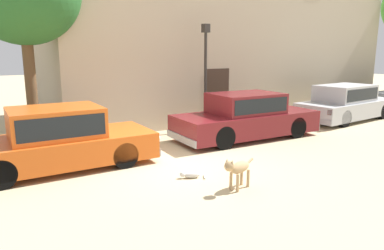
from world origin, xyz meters
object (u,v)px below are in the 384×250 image
Objects in this scene: parked_sedan_second at (246,116)px; stray_dog_spotted at (237,168)px; street_lamp at (206,63)px; stray_cat at (190,175)px; parked_sedan_nearest at (58,139)px; parked_sedan_third at (346,102)px.

parked_sedan_second reaches higher than stray_dog_spotted.
parked_sedan_second is 1.36× the size of street_lamp.
street_lamp is (3.14, 3.85, 2.27)m from stray_cat.
parked_sedan_nearest is 3.26m from stray_cat.
stray_dog_spotted is 5.94m from street_lamp.
parked_sedan_second is 5.44m from parked_sedan_third.
parked_sedan_third is 5.02× the size of stray_dog_spotted.
street_lamp reaches higher than stray_cat.
parked_sedan_nearest is at bearing -20.84° from stray_cat.
parked_sedan_third is at bearing -140.61° from stray_cat.
stray_dog_spotted is at bearing -49.87° from parked_sedan_nearest.
parked_sedan_nearest is 5.80m from street_lamp.
parked_sedan_second reaches higher than stray_cat.
parked_sedan_second is 8.78× the size of stray_cat.
parked_sedan_second is at bearing -123.18° from stray_cat.
stray_dog_spotted is at bearing -118.89° from street_lamp.
street_lamp is (5.35, 1.55, 1.63)m from parked_sedan_nearest.
parked_sedan_second reaches higher than parked_sedan_third.
street_lamp is (-5.83, 1.62, 1.63)m from parked_sedan_third.
parked_sedan_nearest reaches higher than stray_cat.
parked_sedan_third is at bearing 4.87° from parked_sedan_second.
parked_sedan_nearest reaches higher than stray_dog_spotted.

